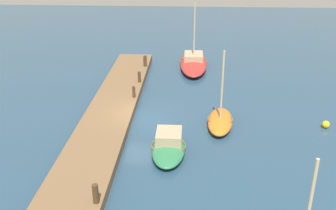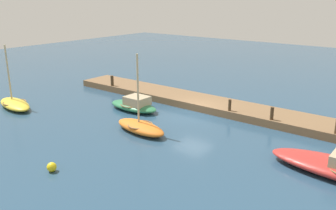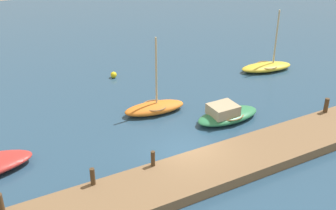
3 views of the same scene
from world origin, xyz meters
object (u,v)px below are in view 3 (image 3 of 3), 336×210
rowboat_orange (155,107)px  mooring_post_east (326,105)px  mooring_post_mid_west (93,176)px  mooring_post_mid_east (153,159)px  rowboat_yellow (266,66)px  marker_buoy (114,75)px  motorboat_green (227,114)px  mooring_post_west (0,204)px

rowboat_orange → mooring_post_east: size_ratio=5.48×
mooring_post_mid_west → mooring_post_mid_east: bearing=0.0°
rowboat_yellow → mooring_post_mid_west: 18.44m
mooring_post_mid_west → mooring_post_mid_east: size_ratio=1.05×
mooring_post_east → rowboat_yellow: bearing=74.0°
mooring_post_mid_west → mooring_post_east: (14.45, 0.00, 0.03)m
rowboat_orange → mooring_post_mid_west: size_ratio=5.84×
rowboat_yellow → mooring_post_mid_east: 15.79m
rowboat_yellow → mooring_post_mid_east: (-13.72, -7.80, 0.59)m
mooring_post_east → marker_buoy: bearing=125.4°
rowboat_orange → mooring_post_mid_west: (-5.98, -5.72, 0.58)m
motorboat_green → marker_buoy: bearing=110.3°
rowboat_yellow → mooring_post_east: rowboat_yellow is taller
marker_buoy → rowboat_yellow: bearing=-21.7°
mooring_post_west → mooring_post_east: size_ratio=1.04×
rowboat_orange → mooring_post_east: rowboat_orange is taller
mooring_post_west → motorboat_green: bearing=11.8°
marker_buoy → mooring_post_east: bearing=-54.6°
mooring_post_west → mooring_post_mid_east: size_ratio=1.16×
marker_buoy → motorboat_green: bearing=-69.9°
rowboat_orange → mooring_post_mid_east: rowboat_orange is taller
mooring_post_mid_east → mooring_post_east: 11.47m
motorboat_green → mooring_post_mid_east: (-6.29, -2.74, 0.51)m
rowboat_orange → marker_buoy: bearing=97.4°
mooring_post_mid_west → mooring_post_mid_east: (2.98, 0.00, -0.02)m
mooring_post_mid_east → marker_buoy: mooring_post_mid_east is taller
motorboat_green → mooring_post_west: size_ratio=4.49×
rowboat_orange → mooring_post_mid_east: (-3.00, -5.72, 0.56)m
motorboat_green → mooring_post_east: mooring_post_east is taller
rowboat_yellow → mooring_post_east: 8.15m
mooring_post_mid_east → marker_buoy: 12.47m
mooring_post_west → mooring_post_mid_west: 3.87m
mooring_post_mid_east → mooring_post_west: bearing=180.0°
mooring_post_mid_east → rowboat_orange: bearing=62.3°
motorboat_green → mooring_post_west: (-13.15, -2.74, 0.57)m
motorboat_green → rowboat_yellow: rowboat_yellow is taller
motorboat_green → rowboat_yellow: 8.98m
motorboat_green → rowboat_orange: bearing=138.1°
motorboat_green → mooring_post_east: 5.89m
mooring_post_east → mooring_post_mid_west: bearing=180.0°
rowboat_yellow → motorboat_green: bearing=-135.0°
motorboat_green → mooring_post_east: (5.18, -2.74, 0.55)m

